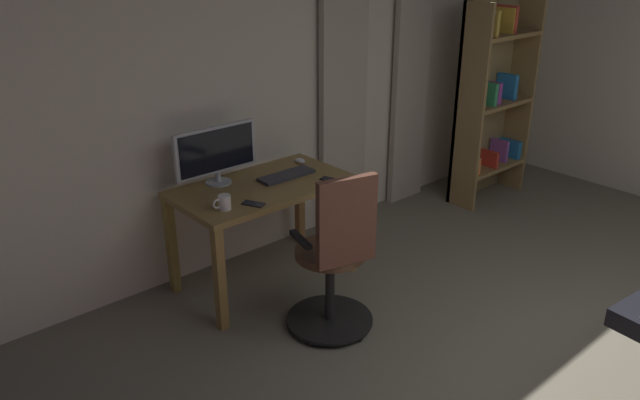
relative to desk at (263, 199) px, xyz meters
The scene contains 12 objects.
back_room_partition 1.01m from the desk, 141.22° to the right, with size 6.24×0.10×2.53m, color beige.
curtain_left_panel 2.04m from the desk, 168.76° to the right, with size 0.42×0.06×2.23m, color #BAAE9D.
curtain_right_panel 1.27m from the desk, 160.87° to the right, with size 0.48×0.06×2.23m, color #BAAE9D.
desk is the anchor object (origin of this frame).
office_chair 0.81m from the desk, 86.50° to the left, with size 0.56×0.56×1.09m.
computer_monitor 0.46m from the desk, 47.01° to the right, with size 0.63×0.18×0.40m.
computer_keyboard 0.24m from the desk, behind, with size 0.43×0.14×0.02m, color #333338.
computer_mouse 0.52m from the desk, 160.32° to the right, with size 0.06×0.10×0.04m, color white.
cell_phone_by_monitor 0.49m from the desk, 148.19° to the left, with size 0.07×0.14×0.01m, color black.
cell_phone_face_up 0.36m from the desk, 43.70° to the left, with size 0.07×0.14×0.01m, color #232328.
mug_tea 0.50m from the desk, 23.09° to the left, with size 0.12×0.08×0.10m.
bookshelf 2.58m from the desk, behind, with size 0.82×0.30×1.84m.
Camera 1 is at (2.92, 0.50, 2.33)m, focal length 34.61 mm.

